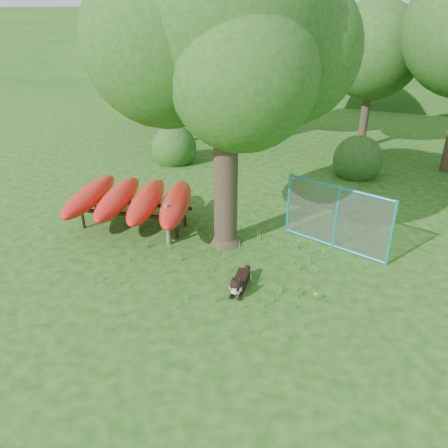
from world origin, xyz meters
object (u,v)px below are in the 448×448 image
at_px(kayak_rack, 132,199).
at_px(fence_section, 336,217).
at_px(husky_dog, 239,283).
at_px(oak_tree, 224,35).

bearing_deg(kayak_rack, fence_section, -0.06).
relative_size(husky_dog, fence_section, 0.40).
xyz_separation_m(kayak_rack, fence_section, (5.38, 1.21, 0.00)).
xyz_separation_m(husky_dog, fence_section, (1.43, 2.83, 0.67)).
bearing_deg(fence_section, husky_dog, -102.13).
height_order(husky_dog, fence_section, fence_section).
distance_m(oak_tree, husky_dog, 5.39).
xyz_separation_m(kayak_rack, husky_dog, (3.95, -1.62, -0.67)).
bearing_deg(oak_tree, husky_dog, -56.40).
bearing_deg(kayak_rack, oak_tree, -6.70).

